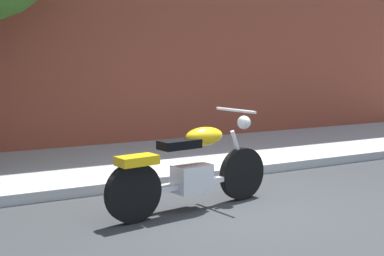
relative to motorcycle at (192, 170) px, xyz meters
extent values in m
plane|color=#303335|center=(0.59, -0.38, -0.48)|extent=(60.00, 60.00, 0.00)
cube|color=#ACACAC|center=(0.59, 2.72, -0.41)|extent=(18.97, 3.13, 0.14)
cylinder|color=black|center=(0.79, 0.11, -0.15)|extent=(0.67, 0.20, 0.66)
cylinder|color=black|center=(-0.78, -0.12, -0.15)|extent=(0.67, 0.20, 0.66)
cube|color=silver|center=(0.00, 0.00, -0.10)|extent=(0.48, 0.34, 0.32)
cube|color=silver|center=(0.00, 0.00, -0.17)|extent=(1.42, 0.29, 0.06)
ellipsoid|color=yellow|center=(0.18, 0.02, 0.38)|extent=(0.55, 0.33, 0.22)
cube|color=black|center=(-0.17, -0.03, 0.32)|extent=(0.51, 0.31, 0.10)
cube|color=yellow|center=(-0.73, -0.12, 0.20)|extent=(0.47, 0.30, 0.10)
cylinder|color=silver|center=(0.73, 0.10, 0.13)|extent=(0.28, 0.09, 0.58)
cylinder|color=silver|center=(0.67, 0.10, 0.66)|extent=(0.14, 0.70, 0.04)
sphere|color=silver|center=(0.81, 0.12, 0.50)|extent=(0.17, 0.17, 0.17)
cylinder|color=silver|center=(-0.27, 0.12, -0.20)|extent=(0.80, 0.21, 0.09)
camera|label=1|loc=(-2.77, -5.16, 1.26)|focal=47.84mm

